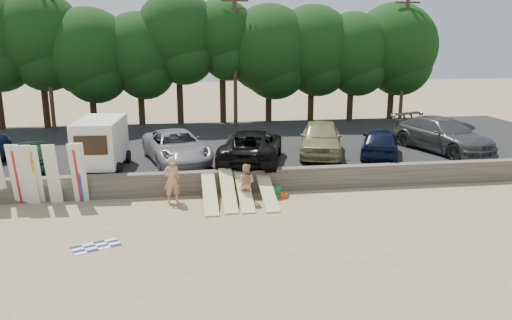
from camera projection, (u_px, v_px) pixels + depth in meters
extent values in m
plane|color=tan|center=(230.00, 216.00, 19.05)|extent=(120.00, 120.00, 0.00)
cube|color=#6B6356|center=(223.00, 182.00, 21.81)|extent=(44.00, 0.50, 1.00)
cube|color=#282828|center=(212.00, 148.00, 29.05)|extent=(44.00, 14.50, 0.70)
cylinder|color=#382616|center=(45.00, 97.00, 33.56)|extent=(0.44, 0.44, 4.10)
sphere|color=#144616|center=(39.00, 36.00, 32.60)|extent=(5.88, 5.88, 5.88)
cylinder|color=#382616|center=(93.00, 102.00, 33.99)|extent=(0.44, 0.44, 3.38)
sphere|color=#144616|center=(89.00, 52.00, 33.20)|extent=(5.92, 5.92, 5.92)
cylinder|color=#382616|center=(141.00, 100.00, 34.75)|extent=(0.44, 0.44, 3.37)
sphere|color=#144616|center=(139.00, 52.00, 33.97)|extent=(5.43, 5.43, 5.43)
cylinder|color=#382616|center=(180.00, 93.00, 35.03)|extent=(0.44, 0.44, 4.27)
sphere|color=#144616|center=(178.00, 32.00, 34.04)|extent=(5.63, 5.63, 5.63)
cylinder|color=#382616|center=(223.00, 93.00, 35.47)|extent=(0.44, 0.44, 4.20)
sphere|color=#144616|center=(222.00, 34.00, 34.50)|extent=(4.76, 4.76, 4.76)
cylinder|color=#382616|center=(269.00, 97.00, 36.03)|extent=(0.44, 0.44, 3.50)
sphere|color=#144616|center=(269.00, 49.00, 35.22)|extent=(6.26, 6.26, 6.26)
cylinder|color=#382616|center=(311.00, 96.00, 36.48)|extent=(0.44, 0.44, 3.57)
sphere|color=#144616|center=(312.00, 47.00, 35.65)|extent=(6.00, 6.00, 6.00)
cylinder|color=#382616|center=(350.00, 97.00, 36.57)|extent=(0.44, 0.44, 3.41)
sphere|color=#144616|center=(352.00, 51.00, 35.78)|extent=(5.49, 5.49, 5.49)
cylinder|color=#382616|center=(391.00, 94.00, 37.36)|extent=(0.44, 0.44, 3.61)
sphere|color=#144616|center=(394.00, 46.00, 36.53)|extent=(6.27, 6.27, 6.27)
cylinder|color=#473321|center=(48.00, 61.00, 31.74)|extent=(0.26, 0.26, 9.00)
cube|color=#473321|center=(43.00, 7.00, 30.96)|extent=(1.50, 0.10, 0.10)
cylinder|color=#473321|center=(235.00, 60.00, 33.47)|extent=(0.26, 0.26, 9.00)
cube|color=#473321|center=(235.00, 0.00, 32.57)|extent=(1.80, 0.12, 0.12)
cube|color=#473321|center=(235.00, 8.00, 32.69)|extent=(1.50, 0.10, 0.10)
cylinder|color=#473321|center=(404.00, 59.00, 35.20)|extent=(0.26, 0.26, 9.00)
cube|color=#473321|center=(408.00, 2.00, 34.30)|extent=(1.80, 0.12, 0.12)
cube|color=#473321|center=(407.00, 10.00, 34.42)|extent=(1.50, 0.10, 0.10)
cube|color=silver|center=(101.00, 141.00, 22.80)|extent=(2.10, 3.79, 2.02)
cube|color=black|center=(91.00, 145.00, 20.97)|extent=(1.37, 0.14, 0.83)
cylinder|color=black|center=(74.00, 170.00, 21.82)|extent=(0.23, 0.62, 0.61)
cylinder|color=black|center=(119.00, 169.00, 21.96)|extent=(0.23, 0.62, 0.61)
cylinder|color=black|center=(88.00, 157.00, 24.13)|extent=(0.23, 0.62, 0.61)
cylinder|color=black|center=(128.00, 156.00, 24.27)|extent=(0.23, 0.62, 0.61)
imported|color=#12331F|center=(33.00, 155.00, 22.76)|extent=(2.46, 4.48, 1.44)
imported|color=#95959A|center=(176.00, 147.00, 24.24)|extent=(3.75, 5.96, 1.53)
imported|color=black|center=(251.00, 146.00, 24.12)|extent=(4.07, 6.40, 1.64)
imported|color=#989061|center=(321.00, 138.00, 25.75)|extent=(3.41, 5.54, 1.76)
imported|color=black|center=(380.00, 142.00, 25.34)|extent=(3.44, 4.80, 1.52)
imported|color=#424546|center=(443.00, 135.00, 26.63)|extent=(4.13, 6.54, 1.77)
cube|color=white|center=(17.00, 174.00, 20.00)|extent=(0.52, 0.56, 2.57)
cube|color=white|center=(29.00, 175.00, 19.91)|extent=(0.53, 0.60, 2.56)
cube|color=white|center=(35.00, 175.00, 19.99)|extent=(0.55, 0.76, 2.53)
cube|color=white|center=(53.00, 174.00, 20.03)|extent=(0.53, 0.61, 2.56)
cube|color=white|center=(80.00, 173.00, 20.27)|extent=(0.50, 0.53, 2.57)
cube|color=white|center=(77.00, 173.00, 20.23)|extent=(0.54, 0.65, 2.55)
cube|color=beige|center=(210.00, 194.00, 20.16)|extent=(0.56, 2.88, 0.98)
cube|color=beige|center=(228.00, 190.00, 20.39)|extent=(0.56, 2.83, 1.13)
cube|color=beige|center=(244.00, 191.00, 20.49)|extent=(0.56, 2.87, 1.02)
cube|color=beige|center=(267.00, 191.00, 20.61)|extent=(0.56, 2.90, 0.89)
imported|color=tan|center=(172.00, 180.00, 20.40)|extent=(0.82, 0.67, 1.94)
imported|color=tan|center=(246.00, 183.00, 20.51)|extent=(0.97, 0.88, 1.62)
cube|color=green|center=(276.00, 191.00, 21.64)|extent=(0.43, 0.37, 0.32)
cube|color=#DC5B19|center=(283.00, 195.00, 21.16)|extent=(0.31, 0.27, 0.22)
plane|color=white|center=(96.00, 246.00, 16.25)|extent=(1.99, 1.99, 0.00)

